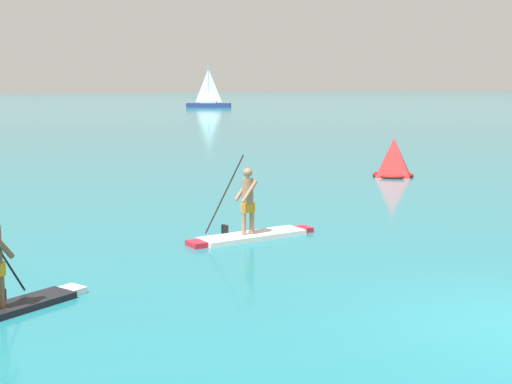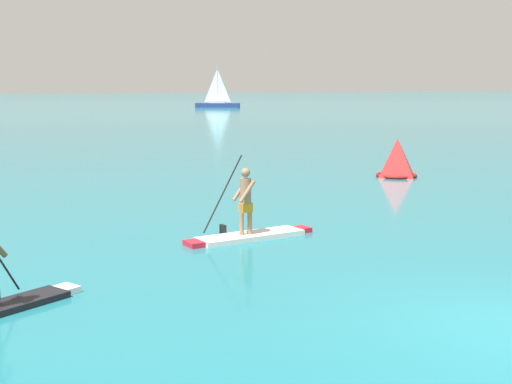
# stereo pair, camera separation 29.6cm
# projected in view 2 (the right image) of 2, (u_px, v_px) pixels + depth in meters

# --- Properties ---
(paddleboarder_mid_center) EXTENTS (3.29, 1.36, 1.95)m
(paddleboarder_mid_center) POSITION_uv_depth(u_px,v_px,m) (248.00, 226.00, 16.49)
(paddleboarder_mid_center) COLOR white
(paddleboarder_mid_center) RESTS_ON ground
(race_marker_buoy) EXTENTS (1.60, 1.60, 1.49)m
(race_marker_buoy) POSITION_uv_depth(u_px,v_px,m) (397.00, 159.00, 27.19)
(race_marker_buoy) COLOR red
(race_marker_buoy) RESTS_ON ground
(sailboat_right_horizon) EXTENTS (6.31, 3.88, 6.10)m
(sailboat_right_horizon) POSITION_uv_depth(u_px,v_px,m) (218.00, 102.00, 99.79)
(sailboat_right_horizon) COLOR navy
(sailboat_right_horizon) RESTS_ON ground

